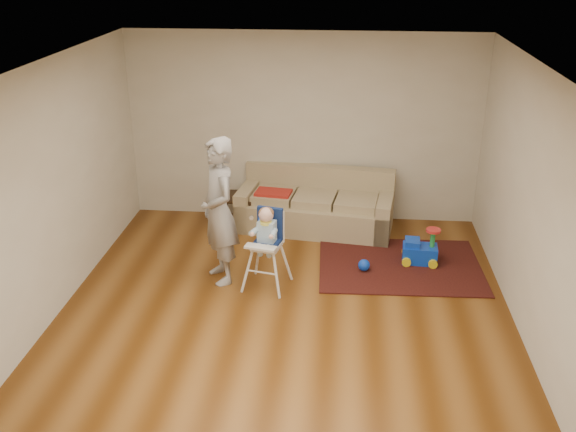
# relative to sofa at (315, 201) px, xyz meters

# --- Properties ---
(ground) EXTENTS (5.50, 5.50, 0.00)m
(ground) POSITION_rel_sofa_xyz_m (-0.21, -2.30, -0.42)
(ground) COLOR #522B0B
(ground) RESTS_ON ground
(room_envelope) EXTENTS (5.04, 5.52, 2.72)m
(room_envelope) POSITION_rel_sofa_xyz_m (-0.21, -1.77, 1.46)
(room_envelope) COLOR beige
(room_envelope) RESTS_ON ground
(sofa) EXTENTS (2.25, 1.15, 0.83)m
(sofa) POSITION_rel_sofa_xyz_m (0.00, 0.00, 0.00)
(sofa) COLOR gray
(sofa) RESTS_ON ground
(side_table) EXTENTS (0.47, 0.47, 0.47)m
(side_table) POSITION_rel_sofa_xyz_m (-1.11, -0.01, -0.18)
(side_table) COLOR black
(side_table) RESTS_ON ground
(area_rug) EXTENTS (2.08, 1.59, 0.02)m
(area_rug) POSITION_rel_sofa_xyz_m (1.14, -1.05, -0.41)
(area_rug) COLOR black
(area_rug) RESTS_ON ground
(ride_on_toy) EXTENTS (0.45, 0.33, 0.47)m
(ride_on_toy) POSITION_rel_sofa_xyz_m (1.39, -0.95, -0.16)
(ride_on_toy) COLOR blue
(ride_on_toy) RESTS_ON area_rug
(toy_ball) EXTENTS (0.15, 0.15, 0.15)m
(toy_ball) POSITION_rel_sofa_xyz_m (0.68, -1.25, -0.33)
(toy_ball) COLOR blue
(toy_ball) RESTS_ON area_rug
(high_chair) EXTENTS (0.56, 0.56, 1.02)m
(high_chair) POSITION_rel_sofa_xyz_m (-0.48, -1.71, 0.07)
(high_chair) COLOR silver
(high_chair) RESTS_ON ground
(adult) EXTENTS (0.69, 0.77, 1.78)m
(adult) POSITION_rel_sofa_xyz_m (-1.05, -1.58, 0.47)
(adult) COLOR gray
(adult) RESTS_ON ground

